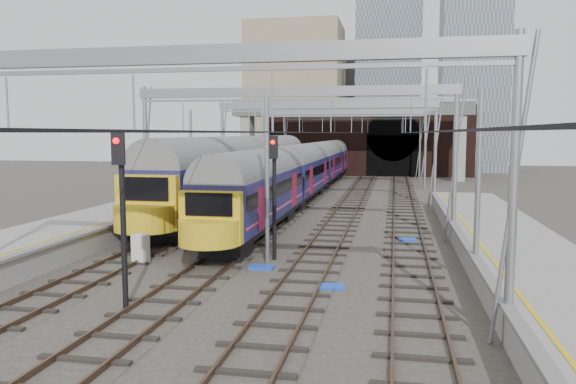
% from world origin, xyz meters
% --- Properties ---
extents(ground, '(160.00, 160.00, 0.00)m').
position_xyz_m(ground, '(0.00, 0.00, 0.00)').
color(ground, '#38332D').
rests_on(ground, ground).
extents(platform_left, '(4.32, 55.00, 1.12)m').
position_xyz_m(platform_left, '(-10.18, 2.50, 0.55)').
color(platform_left, gray).
rests_on(platform_left, ground).
extents(platform_right, '(4.32, 47.00, 1.12)m').
position_xyz_m(platform_right, '(10.18, -1.50, 0.55)').
color(platform_right, gray).
rests_on(platform_right, ground).
extents(tracks, '(14.40, 80.00, 0.22)m').
position_xyz_m(tracks, '(0.00, 15.00, 0.02)').
color(tracks, '#4C3828').
rests_on(tracks, ground).
extents(overhead_line, '(16.80, 80.00, 8.00)m').
position_xyz_m(overhead_line, '(0.00, 21.49, 6.57)').
color(overhead_line, gray).
rests_on(overhead_line, ground).
extents(retaining_wall, '(28.00, 2.75, 9.00)m').
position_xyz_m(retaining_wall, '(1.40, 51.93, 4.33)').
color(retaining_wall, black).
rests_on(retaining_wall, ground).
extents(overbridge, '(28.00, 3.00, 9.25)m').
position_xyz_m(overbridge, '(0.00, 46.00, 7.27)').
color(overbridge, gray).
rests_on(overbridge, ground).
extents(city_skyline, '(37.50, 27.50, 60.00)m').
position_xyz_m(city_skyline, '(2.73, 70.48, 17.09)').
color(city_skyline, tan).
rests_on(city_skyline, ground).
extents(train_main, '(2.67, 61.66, 4.63)m').
position_xyz_m(train_main, '(-2.00, 31.17, 2.41)').
color(train_main, black).
rests_on(train_main, ground).
extents(train_second, '(3.11, 35.98, 5.25)m').
position_xyz_m(train_second, '(-6.00, 21.07, 2.67)').
color(train_second, black).
rests_on(train_second, ground).
extents(signal_near_left, '(0.43, 0.49, 5.52)m').
position_xyz_m(signal_near_left, '(-2.96, -5.04, 3.42)').
color(signal_near_left, black).
rests_on(signal_near_left, ground).
extents(signal_near_centre, '(0.40, 0.48, 5.36)m').
position_xyz_m(signal_near_centre, '(0.20, 2.48, 3.34)').
color(signal_near_centre, black).
rests_on(signal_near_centre, ground).
extents(relay_cabinet, '(0.69, 0.61, 1.21)m').
position_xyz_m(relay_cabinet, '(-5.24, 0.90, 0.61)').
color(relay_cabinet, silver).
rests_on(relay_cabinet, ground).
extents(equip_cover_a, '(0.97, 0.75, 0.11)m').
position_xyz_m(equip_cover_a, '(3.15, -1.48, 0.05)').
color(equip_cover_a, blue).
rests_on(equip_cover_a, ground).
extents(equip_cover_b, '(0.97, 0.69, 0.11)m').
position_xyz_m(equip_cover_b, '(0.04, 0.83, 0.06)').
color(equip_cover_b, blue).
rests_on(equip_cover_b, ground).
extents(equip_cover_c, '(0.94, 0.69, 0.11)m').
position_xyz_m(equip_cover_c, '(5.98, 8.03, 0.05)').
color(equip_cover_c, blue).
rests_on(equip_cover_c, ground).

